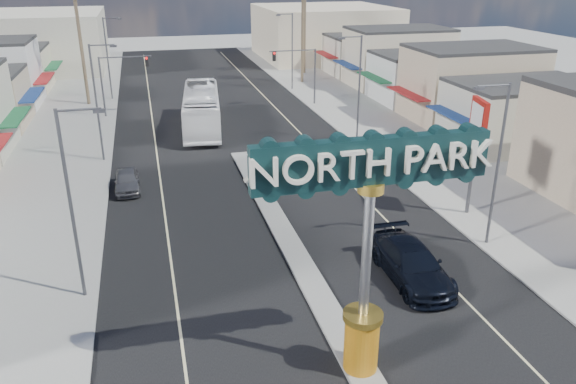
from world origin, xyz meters
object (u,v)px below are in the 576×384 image
gateway_sign (368,232)px  suv_right (412,263)px  streetlight_r_far (291,48)px  car_parked_right (322,158)px  city_bus (202,109)px  streetlight_r_mid (358,83)px  bank_pylon_sign (478,129)px  car_parked_left (127,181)px  traffic_signal_left (120,74)px  streetlight_l_mid (98,97)px  streetlight_l_near (73,197)px  streetlight_r_near (496,158)px  traffic_signal_right (299,66)px  streetlight_l_far (109,54)px

gateway_sign → suv_right: 9.01m
gateway_sign → streetlight_r_far: gateway_sign is taller
car_parked_right → city_bus: 15.33m
streetlight_r_mid → bank_pylon_sign: bearing=-85.5°
suv_right → car_parked_left: bearing=131.9°
traffic_signal_left → streetlight_l_mid: size_ratio=0.67×
streetlight_r_mid → suv_right: streetlight_r_mid is taller
streetlight_l_near → streetlight_r_near: size_ratio=1.00×
streetlight_l_near → streetlight_r_near: same height
car_parked_left → city_bus: size_ratio=0.31×
traffic_signal_left → streetlight_l_near: streetlight_l_near is taller
traffic_signal_right → car_parked_right: (-3.68, -19.91, -3.43)m
traffic_signal_left → traffic_signal_right: size_ratio=1.00×
streetlight_l_near → streetlight_r_far: (20.87, 42.00, 0.00)m
streetlight_r_near → streetlight_r_far: same height
traffic_signal_left → city_bus: 10.03m
streetlight_l_near → streetlight_r_far: 46.90m
streetlight_l_far → bank_pylon_sign: 44.07m
streetlight_l_far → suv_right: size_ratio=1.47×
streetlight_l_near → car_parked_left: (1.70, 13.22, -4.36)m
streetlight_l_mid → car_parked_left: 8.24m
city_bus → bank_pylon_sign: (13.70, -23.52, 3.62)m
streetlight_r_near → streetlight_l_far: bearing=116.4°
streetlight_r_mid → city_bus: (-12.43, 7.41, -3.19)m
traffic_signal_right → streetlight_l_mid: bearing=-144.5°
gateway_sign → streetlight_l_far: size_ratio=1.02×
streetlight_l_near → streetlight_r_mid: same height
gateway_sign → streetlight_l_near: bearing=142.4°
traffic_signal_right → streetlight_r_far: 8.14m
streetlight_r_far → streetlight_r_mid: bearing=-90.0°
traffic_signal_left → bank_pylon_sign: (20.89, -30.11, 1.22)m
gateway_sign → streetlight_l_far: 51.10m
traffic_signal_right → streetlight_r_near: 34.03m
streetlight_l_near → city_bus: streetlight_l_near is taller
streetlight_r_near → city_bus: bearing=114.4°
city_bus → streetlight_l_near: bearing=-100.7°
streetlight_r_far → car_parked_left: (-19.17, -28.78, -4.36)m
streetlight_l_near → car_parked_right: (15.93, 14.08, -4.22)m
streetlight_r_near → bank_pylon_sign: bearing=72.0°
gateway_sign → streetlight_l_near: gateway_sign is taller
streetlight_l_near → suv_right: streetlight_l_near is taller
bank_pylon_sign → suv_right: bearing=-124.9°
streetlight_l_far → bank_pylon_sign: bearing=-59.9°
streetlight_l_mid → suv_right: (15.30, -22.35, -4.18)m
streetlight_l_near → streetlight_r_mid: bearing=43.8°
car_parked_left → bank_pylon_sign: bearing=-25.5°
traffic_signal_left → streetlight_l_far: (-1.25, 8.01, 0.79)m
streetlight_r_mid → bank_pylon_sign: (1.27, -16.11, 0.43)m
suv_right → bank_pylon_sign: (6.84, 6.24, 4.61)m
city_bus → streetlight_r_near: bearing=-59.2°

